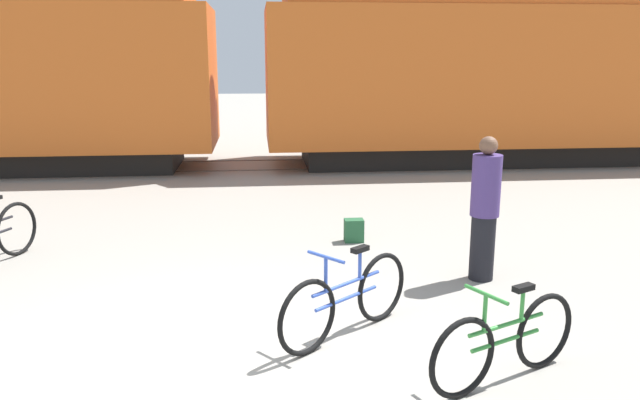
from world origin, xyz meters
The scene contains 8 objects.
ground_plane centered at (0.00, 0.00, 0.00)m, with size 80.00×80.00×0.00m, color gray.
freight_train centered at (0.00, 10.22, 2.77)m, with size 24.73×3.18×5.33m.
rail_near centered at (0.00, 9.50, 0.01)m, with size 36.73×0.07×0.01m, color #4C4238.
rail_far centered at (0.00, 10.94, 0.01)m, with size 36.73×0.07×0.01m, color #4C4238.
bicycle_green centered at (2.41, -0.69, 0.37)m, with size 1.53×0.76×0.86m.
bicycle_blue centered at (1.21, 0.32, 0.38)m, with size 1.42×1.19×0.91m.
person_in_purple centered at (3.10, 1.75, 0.89)m, with size 0.35×0.35×1.78m.
backpack centered at (1.77, 3.48, 0.17)m, with size 0.28×0.20×0.34m.
Camera 1 is at (0.38, -5.32, 2.71)m, focal length 35.00 mm.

